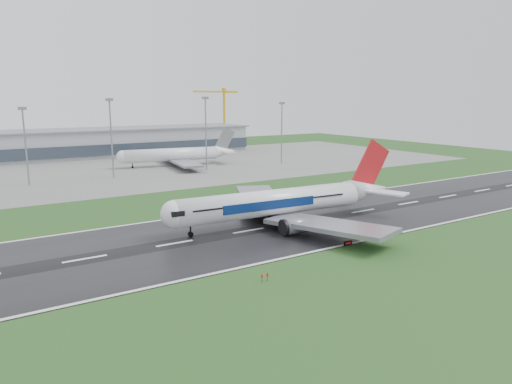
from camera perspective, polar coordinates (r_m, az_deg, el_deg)
ground at (r=110.61m, az=-9.83°, el=-6.20°), size 520.00×520.00×0.00m
runway at (r=110.59m, az=-9.83°, el=-6.17°), size 400.00×45.00×0.10m
apron at (r=228.75m, az=-22.00°, el=2.17°), size 400.00×130.00×0.08m
terminal at (r=286.77m, az=-24.34°, el=5.17°), size 240.00×36.00×15.00m
main_airliner at (r=124.67m, az=3.83°, el=0.80°), size 73.54×70.49×20.40m
parked_airliner at (r=237.64m, az=-9.67°, el=5.33°), size 68.72×65.13×17.98m
tower_crane at (r=339.21m, az=-3.87°, el=9.09°), size 40.06×12.93×40.70m
runway_sign at (r=109.61m, az=11.08°, el=-6.12°), size 2.25×1.01×1.04m
floodmast_2 at (r=199.89m, az=-26.12°, el=4.79°), size 0.64×0.64×28.74m
floodmast_3 at (r=205.80m, az=-17.11°, el=6.03°), size 0.64×0.64×31.91m
floodmast_4 at (r=221.28m, az=-6.09°, el=6.89°), size 0.64×0.64×32.67m
floodmast_5 at (r=243.53m, az=3.13°, el=7.02°), size 0.64×0.64×30.08m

